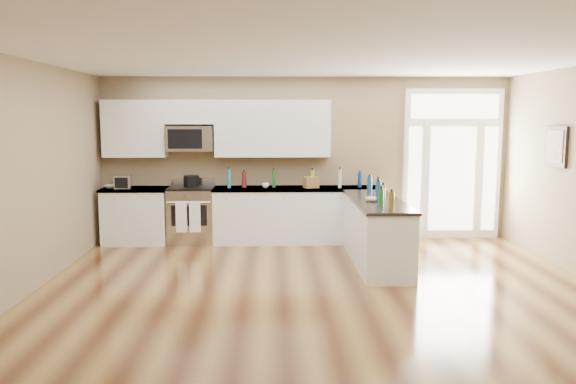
% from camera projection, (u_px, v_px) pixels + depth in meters
% --- Properties ---
extents(ground, '(8.00, 8.00, 0.00)m').
position_uv_depth(ground, '(327.00, 318.00, 5.93)').
color(ground, '#492914').
extents(room_shell, '(8.00, 8.00, 8.00)m').
position_uv_depth(room_shell, '(329.00, 157.00, 5.70)').
color(room_shell, '#897657').
rests_on(room_shell, ground).
extents(back_cabinet_left, '(1.10, 0.66, 0.94)m').
position_uv_depth(back_cabinet_left, '(136.00, 217.00, 9.45)').
color(back_cabinet_left, white).
rests_on(back_cabinet_left, ground).
extents(back_cabinet_right, '(2.85, 0.66, 0.94)m').
position_uv_depth(back_cabinet_right, '(297.00, 217.00, 9.52)').
color(back_cabinet_right, white).
rests_on(back_cabinet_right, ground).
extents(peninsula_cabinet, '(0.69, 2.32, 0.94)m').
position_uv_depth(peninsula_cabinet, '(376.00, 234.00, 8.12)').
color(peninsula_cabinet, white).
rests_on(peninsula_cabinet, ground).
extents(upper_cabinet_left, '(1.04, 0.33, 0.95)m').
position_uv_depth(upper_cabinet_left, '(135.00, 129.00, 9.40)').
color(upper_cabinet_left, white).
rests_on(upper_cabinet_left, room_shell).
extents(upper_cabinet_right, '(1.94, 0.33, 0.95)m').
position_uv_depth(upper_cabinet_right, '(272.00, 129.00, 9.46)').
color(upper_cabinet_right, white).
rests_on(upper_cabinet_right, room_shell).
extents(upper_cabinet_short, '(0.82, 0.33, 0.40)m').
position_uv_depth(upper_cabinet_short, '(190.00, 112.00, 9.39)').
color(upper_cabinet_short, white).
rests_on(upper_cabinet_short, room_shell).
extents(microwave, '(0.78, 0.41, 0.42)m').
position_uv_depth(microwave, '(190.00, 139.00, 9.41)').
color(microwave, silver).
rests_on(microwave, room_shell).
extents(entry_door, '(1.70, 0.10, 2.60)m').
position_uv_depth(entry_door, '(452.00, 164.00, 9.75)').
color(entry_door, white).
rests_on(entry_door, ground).
extents(wall_art_near, '(0.05, 0.58, 0.58)m').
position_uv_depth(wall_art_near, '(556.00, 146.00, 7.98)').
color(wall_art_near, black).
rests_on(wall_art_near, room_shell).
extents(kitchen_range, '(0.76, 0.68, 1.08)m').
position_uv_depth(kitchen_range, '(192.00, 215.00, 9.47)').
color(kitchen_range, silver).
rests_on(kitchen_range, ground).
extents(stockpot, '(0.33, 0.33, 0.20)m').
position_uv_depth(stockpot, '(191.00, 181.00, 9.48)').
color(stockpot, black).
rests_on(stockpot, kitchen_range).
extents(toaster_oven, '(0.29, 0.23, 0.23)m').
position_uv_depth(toaster_oven, '(123.00, 182.00, 9.25)').
color(toaster_oven, silver).
rests_on(toaster_oven, back_cabinet_left).
extents(cardboard_box, '(0.27, 0.23, 0.19)m').
position_uv_depth(cardboard_box, '(311.00, 182.00, 9.38)').
color(cardboard_box, brown).
rests_on(cardboard_box, back_cabinet_right).
extents(bowl_left, '(0.23, 0.23, 0.05)m').
position_uv_depth(bowl_left, '(111.00, 187.00, 9.35)').
color(bowl_left, white).
rests_on(bowl_left, back_cabinet_left).
extents(bowl_peninsula, '(0.18, 0.18, 0.06)m').
position_uv_depth(bowl_peninsula, '(371.00, 199.00, 7.88)').
color(bowl_peninsula, white).
rests_on(bowl_peninsula, peninsula_cabinet).
extents(cup_counter, '(0.11, 0.11, 0.08)m').
position_uv_depth(cup_counter, '(266.00, 185.00, 9.38)').
color(cup_counter, white).
rests_on(cup_counter, back_cabinet_right).
extents(counter_bottles, '(2.40, 2.38, 0.31)m').
position_uv_depth(counter_bottles, '(333.00, 185.00, 8.70)').
color(counter_bottles, '#19591E').
rests_on(counter_bottles, back_cabinet_right).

